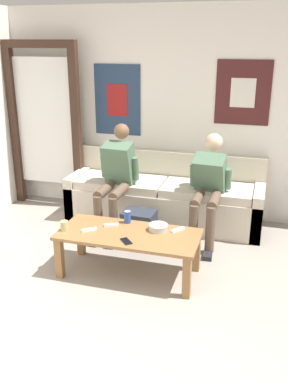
# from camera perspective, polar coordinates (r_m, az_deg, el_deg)

# --- Properties ---
(ground_plane) EXTENTS (18.00, 18.00, 0.00)m
(ground_plane) POSITION_cam_1_polar(r_m,az_deg,el_deg) (3.22, -6.56, -22.72)
(ground_plane) COLOR gray
(wall_back) EXTENTS (10.00, 0.07, 2.55)m
(wall_back) POSITION_cam_1_polar(r_m,az_deg,el_deg) (5.35, 5.60, 10.18)
(wall_back) COLOR white
(wall_back) RESTS_ON ground_plane
(door_frame) EXTENTS (1.00, 0.10, 2.15)m
(door_frame) POSITION_cam_1_polar(r_m,az_deg,el_deg) (5.78, -13.13, 9.71)
(door_frame) COLOR #382319
(door_frame) RESTS_ON ground_plane
(couch) EXTENTS (2.37, 0.72, 0.83)m
(couch) POSITION_cam_1_polar(r_m,az_deg,el_deg) (5.29, 2.75, -0.85)
(couch) COLOR beige
(couch) RESTS_ON ground_plane
(coffee_table) EXTENTS (1.34, 0.60, 0.43)m
(coffee_table) POSITION_cam_1_polar(r_m,az_deg,el_deg) (4.09, -2.05, -6.35)
(coffee_table) COLOR olive
(coffee_table) RESTS_ON ground_plane
(person_seated_adult) EXTENTS (0.47, 0.86, 1.23)m
(person_seated_adult) POSITION_cam_1_polar(r_m,az_deg,el_deg) (4.96, -3.73, 2.27)
(person_seated_adult) COLOR brown
(person_seated_adult) RESTS_ON ground_plane
(person_seated_teen) EXTENTS (0.47, 0.93, 1.16)m
(person_seated_teen) POSITION_cam_1_polar(r_m,az_deg,el_deg) (4.76, 8.61, 1.05)
(person_seated_teen) COLOR brown
(person_seated_teen) RESTS_ON ground_plane
(backpack) EXTENTS (0.36, 0.32, 0.39)m
(backpack) POSITION_cam_1_polar(r_m,az_deg,el_deg) (4.72, -0.71, -4.97)
(backpack) COLOR #282D38
(backpack) RESTS_ON ground_plane
(ceramic_bowl) EXTENTS (0.19, 0.19, 0.06)m
(ceramic_bowl) POSITION_cam_1_polar(r_m,az_deg,el_deg) (4.10, 1.92, -4.67)
(ceramic_bowl) COLOR #B7B2A8
(ceramic_bowl) RESTS_ON coffee_table
(pillar_candle) EXTENTS (0.08, 0.08, 0.11)m
(pillar_candle) POSITION_cam_1_polar(r_m,az_deg,el_deg) (4.16, -10.56, -4.43)
(pillar_candle) COLOR tan
(pillar_candle) RESTS_ON coffee_table
(drink_can_blue) EXTENTS (0.07, 0.07, 0.12)m
(drink_can_blue) POSITION_cam_1_polar(r_m,az_deg,el_deg) (4.25, -2.22, -3.35)
(drink_can_blue) COLOR #28479E
(drink_can_blue) RESTS_ON coffee_table
(game_controller_near_left) EXTENTS (0.15, 0.09, 0.03)m
(game_controller_near_left) POSITION_cam_1_polar(r_m,az_deg,el_deg) (4.20, -4.38, -4.40)
(game_controller_near_left) COLOR white
(game_controller_near_left) RESTS_ON coffee_table
(game_controller_near_right) EXTENTS (0.14, 0.11, 0.03)m
(game_controller_near_right) POSITION_cam_1_polar(r_m,az_deg,el_deg) (4.12, -7.33, -5.01)
(game_controller_near_right) COLOR white
(game_controller_near_right) RESTS_ON coffee_table
(game_controller_far_center) EXTENTS (0.12, 0.13, 0.03)m
(game_controller_far_center) POSITION_cam_1_polar(r_m,az_deg,el_deg) (4.10, 4.54, -5.04)
(game_controller_far_center) COLOR white
(game_controller_far_center) RESTS_ON coffee_table
(cell_phone) EXTENTS (0.14, 0.14, 0.01)m
(cell_phone) POSITION_cam_1_polar(r_m,az_deg,el_deg) (3.89, -2.39, -6.56)
(cell_phone) COLOR black
(cell_phone) RESTS_ON coffee_table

